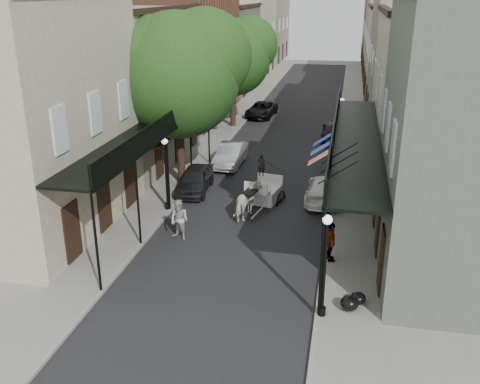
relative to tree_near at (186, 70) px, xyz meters
The scene contains 24 objects.
ground 12.78m from the tree_near, 67.59° to the right, with size 140.00×140.00×0.00m, color gray.
road 12.50m from the tree_near, 66.86° to the left, with size 8.00×90.00×0.01m, color black.
sidewalk_left 11.77m from the tree_near, 94.67° to the left, with size 2.20×90.00×0.12m, color gray.
sidewalk_right 14.91m from the tree_near, 46.88° to the left, with size 2.20×90.00×0.12m, color gray.
building_row_left 20.34m from the tree_near, 102.52° to the left, with size 5.00×80.00×10.50m, color #BEB498.
building_row_right 23.63m from the tree_near, 57.15° to the left, with size 5.00×80.00×10.50m, color gray.
gallery_left 4.06m from the tree_near, 100.49° to the right, with size 2.20×18.05×4.88m.
gallery_right 9.84m from the tree_near, 19.59° to the right, with size 2.20×18.05×4.88m.
tree_near is the anchor object (origin of this frame).
tree_far 14.02m from the tree_near, 90.19° to the left, with size 6.45×6.00×8.61m.
lamppost_right_near 15.39m from the tree_near, 55.73° to the right, with size 0.32×0.32×3.71m.
lamppost_left 6.10m from the tree_near, 88.66° to the right, with size 0.32×0.32×3.71m.
lamppost_right_far 12.24m from the tree_near, 43.31° to the left, with size 0.32×0.32×3.71m.
horse 8.22m from the tree_near, 44.35° to the right, with size 0.91×2.00×1.69m, color silver.
carriage 7.38m from the tree_near, 18.45° to the right, with size 2.00×2.71×2.82m.
pedestrian_walking 9.23m from the tree_near, 76.83° to the right, with size 0.90×0.70×1.86m, color #AAACA2.
pedestrian_sidewalk_left 13.79m from the tree_near, 97.29° to the left, with size 1.07×0.62×1.66m, color gray.
pedestrian_sidewalk_right 12.95m from the tree_near, 44.16° to the right, with size 0.98×0.41×1.67m, color gray.
car_left_near 5.95m from the tree_near, 60.67° to the right, with size 1.63×4.05×1.38m, color black.
car_left_mid 7.12m from the tree_near, 67.32° to the left, with size 1.47×4.22×1.39m, color #A7A7AC.
car_left_far 18.94m from the tree_near, 85.97° to the left, with size 2.13×4.63×1.29m, color black.
car_right_near 9.81m from the tree_near, ahead, with size 1.85×4.55×1.32m, color white.
car_right_far 14.95m from the tree_near, 55.59° to the left, with size 1.74×4.32×1.47m, color black.
trash_bags 16.04m from the tree_near, 51.02° to the right, with size 0.89×1.04×0.54m.
Camera 1 is at (4.46, -17.84, 10.53)m, focal length 40.00 mm.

